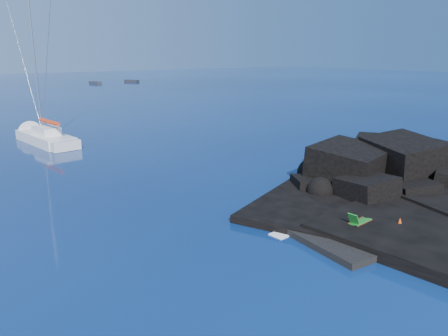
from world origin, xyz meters
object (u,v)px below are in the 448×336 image
Objects in this scene: sailboat at (46,143)px; distant_boat_b at (132,82)px; deck_chair at (361,218)px; marker_cone at (400,223)px; sunbather at (336,223)px; distant_boat_a at (95,84)px.

distant_boat_b is (49.62, 83.71, 0.00)m from sailboat.
deck_chair is 126.07m from distant_boat_b.
marker_cone is at bearing -83.45° from sailboat.
distant_boat_a is (31.73, 117.34, -0.52)m from sunbather.
distant_boat_b is (41.38, 119.84, -0.64)m from marker_cone.
distant_boat_a is at bearing 59.52° from sailboat.
sunbather is 125.57m from distant_boat_b.
distant_boat_a reaches higher than distant_boat_b.
distant_boat_b is at bearing 70.95° from marker_cone.
marker_cone reaches higher than distant_boat_b.
marker_cone is (1.59, -1.32, -0.24)m from deck_chair.
sailboat is 34.43m from sunbather.
sunbather is (-0.92, 0.87, -0.36)m from deck_chair.
sailboat is 25.70× the size of marker_cone.
sailboat is at bearing -145.54° from distant_boat_b.
sunbather is at bearing -86.71° from sailboat.
sunbather is at bearing 132.11° from deck_chair.
deck_chair is 122.16m from distant_boat_a.
sunbather reaches higher than distant_boat_a.
sailboat is 2.96× the size of distant_boat_b.
deck_chair is 0.88× the size of sunbather.
deck_chair is 1.31m from sunbather.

